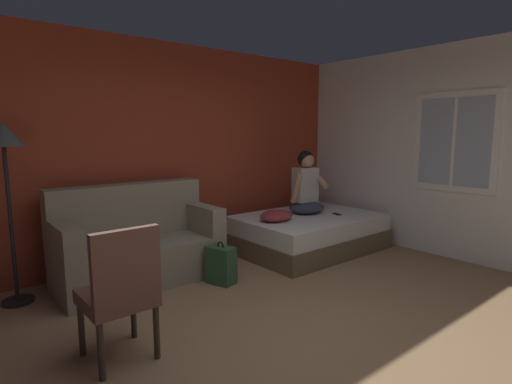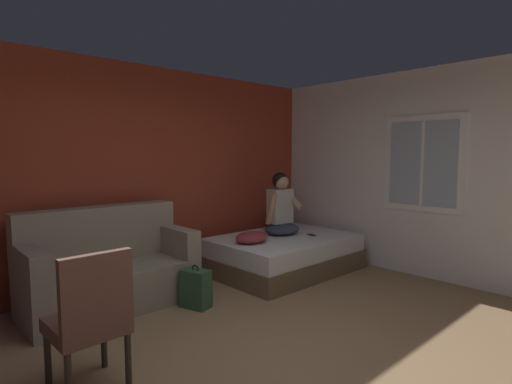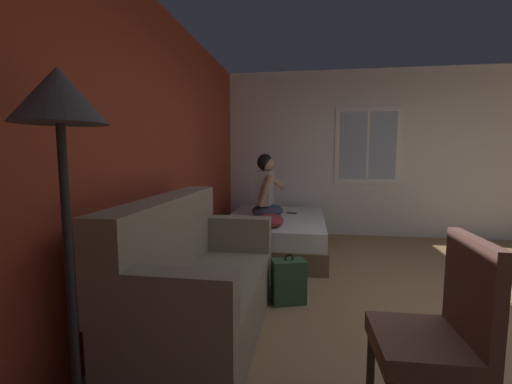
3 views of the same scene
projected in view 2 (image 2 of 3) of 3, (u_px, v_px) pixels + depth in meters
ground_plane at (285, 372)px, 2.94m from camera, size 40.00×40.00×0.00m
wall_back_accent at (119, 175)px, 4.83m from camera, size 11.03×0.16×2.70m
wall_side_with_window at (457, 175)px, 4.91m from camera, size 0.19×6.76×2.70m
bed at (284, 254)px, 5.50m from camera, size 1.95×1.38×0.48m
couch at (109, 269)px, 4.21m from camera, size 1.70×0.82×1.04m
side_chair at (90, 316)px, 2.64m from camera, size 0.47×0.47×0.98m
person_seated at (281, 209)px, 5.60m from camera, size 0.56×0.49×0.88m
backpack at (196, 289)px, 4.19m from camera, size 0.30×0.34×0.46m
throw_pillow at (252, 237)px, 5.09m from camera, size 0.53×0.43×0.14m
cell_phone at (312, 235)px, 5.56m from camera, size 0.11×0.16×0.01m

